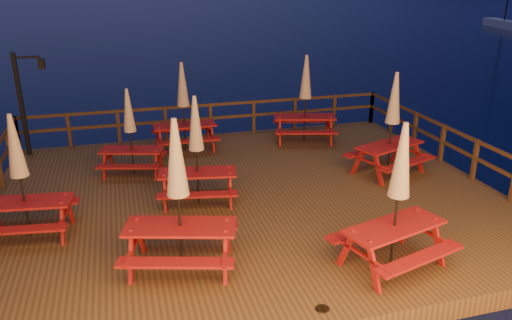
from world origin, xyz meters
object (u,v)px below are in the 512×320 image
(lamp_post, at_px, (26,95))
(picnic_table_2, at_px, (183,105))
(picnic_table_0, at_px, (392,122))
(sailboat, at_px, (508,25))
(picnic_table_1, at_px, (130,131))

(lamp_post, relative_size, picnic_table_2, 1.13)
(picnic_table_0, height_order, picnic_table_2, picnic_table_0)
(sailboat, xyz_separation_m, picnic_table_0, (-32.98, -33.42, 1.42))
(lamp_post, distance_m, picnic_table_1, 3.71)
(picnic_table_1, bearing_deg, picnic_table_0, 0.57)
(sailboat, distance_m, picnic_table_2, 48.43)
(picnic_table_0, distance_m, picnic_table_2, 6.01)
(lamp_post, distance_m, sailboat, 51.47)
(sailboat, height_order, picnic_table_0, sailboat)
(lamp_post, xyz_separation_m, sailboat, (42.34, 29.21, -1.80))
(lamp_post, bearing_deg, sailboat, 34.60)
(picnic_table_0, relative_size, picnic_table_2, 1.03)
(picnic_table_1, relative_size, picnic_table_2, 0.87)
(lamp_post, height_order, picnic_table_1, lamp_post)
(sailboat, relative_size, picnic_table_2, 4.49)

